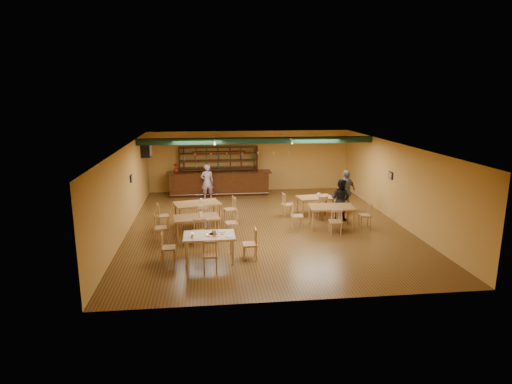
{
  "coord_description": "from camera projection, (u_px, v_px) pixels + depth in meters",
  "views": [
    {
      "loc": [
        -2.11,
        -15.2,
        4.84
      ],
      "look_at": [
        -0.3,
        0.6,
        1.15
      ],
      "focal_mm": 30.1,
      "sensor_mm": 36.0,
      "label": 1
    }
  ],
  "objects": [
    {
      "name": "ceiling_beam",
      "position": [
        257.0,
        141.0,
        18.1
      ],
      "size": [
        10.0,
        0.3,
        0.25
      ],
      "primitive_type": "cube",
      "color": "black",
      "rests_on": "ceiling"
    },
    {
      "name": "patron_bar",
      "position": [
        207.0,
        182.0,
        19.8
      ],
      "size": [
        0.66,
        0.5,
        1.65
      ],
      "primitive_type": "imported",
      "rotation": [
        0.0,
        0.0,
        3.33
      ],
      "color": "#84489D",
      "rests_on": "ground"
    },
    {
      "name": "near_table",
      "position": [
        210.0,
        248.0,
        12.58
      ],
      "size": [
        1.5,
        0.97,
        0.8
      ],
      "primitive_type": "cube",
      "rotation": [
        0.0,
        0.0,
        0.01
      ],
      "color": "#D6B790",
      "rests_on": "ground"
    },
    {
      "name": "side_plate",
      "position": [
        230.0,
        236.0,
        12.35
      ],
      "size": [
        0.22,
        0.22,
        0.01
      ],
      "primitive_type": "cylinder",
      "rotation": [
        0.0,
        0.0,
        0.01
      ],
      "color": "white",
      "rests_on": "near_table"
    },
    {
      "name": "back_bar_hutch",
      "position": [
        219.0,
        169.0,
        21.2
      ],
      "size": [
        3.87,
        0.4,
        2.28
      ],
      "primitive_type": "cube",
      "color": "#35160A",
      "rests_on": "ground"
    },
    {
      "name": "poinsettia",
      "position": [
        176.0,
        168.0,
        20.32
      ],
      "size": [
        0.31,
        0.31,
        0.43
      ],
      "primitive_type": "imported",
      "rotation": [
        0.0,
        0.0,
        0.35
      ],
      "color": "maroon",
      "rests_on": "bar_counter"
    },
    {
      "name": "pizza_server",
      "position": [
        218.0,
        233.0,
        12.57
      ],
      "size": [
        0.31,
        0.26,
        0.0
      ],
      "primitive_type": "cube",
      "rotation": [
        0.0,
        0.0,
        -0.63
      ],
      "color": "silver",
      "rests_on": "pizza_tray"
    },
    {
      "name": "picture_left",
      "position": [
        131.0,
        179.0,
        16.07
      ],
      "size": [
        0.04,
        0.34,
        0.28
      ],
      "primitive_type": "cube",
      "color": "black",
      "rests_on": "wall_left"
    },
    {
      "name": "track_rail_right",
      "position": [
        287.0,
        137.0,
        18.82
      ],
      "size": [
        0.05,
        2.5,
        0.05
      ],
      "primitive_type": "cube",
      "color": "silver",
      "rests_on": "ceiling"
    },
    {
      "name": "parmesan_shaker",
      "position": [
        192.0,
        235.0,
        12.27
      ],
      "size": [
        0.07,
        0.07,
        0.11
      ],
      "primitive_type": "cylinder",
      "rotation": [
        0.0,
        0.0,
        0.01
      ],
      "color": "#EAE5C6",
      "rests_on": "near_table"
    },
    {
      "name": "patron_right_b",
      "position": [
        346.0,
        191.0,
        17.66
      ],
      "size": [
        1.1,
        0.89,
        1.75
      ],
      "primitive_type": "imported",
      "rotation": [
        0.0,
        0.0,
        3.68
      ],
      "color": "slate",
      "rests_on": "ground"
    },
    {
      "name": "patron_right_a",
      "position": [
        340.0,
        199.0,
        16.71
      ],
      "size": [
        0.98,
        0.97,
        1.59
      ],
      "primitive_type": "imported",
      "rotation": [
        0.0,
        0.0,
        2.42
      ],
      "color": "black",
      "rests_on": "ground"
    },
    {
      "name": "pizza_tray",
      "position": [
        213.0,
        234.0,
        12.5
      ],
      "size": [
        0.52,
        0.52,
        0.01
      ],
      "primitive_type": "cylinder",
      "rotation": [
        0.0,
        0.0,
        0.37
      ],
      "color": "silver",
      "rests_on": "near_table"
    },
    {
      "name": "bar_counter",
      "position": [
        219.0,
        183.0,
        20.72
      ],
      "size": [
        5.0,
        0.85,
        1.13
      ],
      "primitive_type": "cube",
      "color": "#35160A",
      "rests_on": "ground"
    },
    {
      "name": "dining_table_c",
      "position": [
        197.0,
        227.0,
        14.55
      ],
      "size": [
        1.62,
        1.1,
        0.76
      ],
      "primitive_type": "cube",
      "rotation": [
        0.0,
        0.0,
        0.14
      ],
      "color": "#AB763C",
      "rests_on": "ground"
    },
    {
      "name": "dining_table_a",
      "position": [
        198.0,
        214.0,
        16.09
      ],
      "size": [
        1.86,
        1.38,
        0.83
      ],
      "primitive_type": "cube",
      "rotation": [
        0.0,
        0.0,
        0.26
      ],
      "color": "#AB763C",
      "rests_on": "ground"
    },
    {
      "name": "floor",
      "position": [
        266.0,
        225.0,
        16.04
      ],
      "size": [
        12.0,
        12.0,
        0.0
      ],
      "primitive_type": "plane",
      "color": "#503316",
      "rests_on": "ground"
    },
    {
      "name": "picture_right",
      "position": [
        391.0,
        175.0,
        16.69
      ],
      "size": [
        0.04,
        0.34,
        0.28
      ],
      "primitive_type": "cube",
      "color": "black",
      "rests_on": "wall_right"
    },
    {
      "name": "dining_table_d",
      "position": [
        331.0,
        217.0,
        15.7
      ],
      "size": [
        1.69,
        1.09,
        0.81
      ],
      "primitive_type": "cube",
      "rotation": [
        0.0,
        0.0,
        -0.08
      ],
      "color": "#AB763C",
      "rests_on": "ground"
    },
    {
      "name": "ac_unit",
      "position": [
        146.0,
        150.0,
        19.04
      ],
      "size": [
        0.34,
        0.7,
        0.48
      ],
      "primitive_type": "cube",
      "color": "silver",
      "rests_on": "wall_left"
    },
    {
      "name": "napkin_stack",
      "position": [
        222.0,
        232.0,
        12.73
      ],
      "size": [
        0.24,
        0.21,
        0.03
      ],
      "primitive_type": "cube",
      "rotation": [
        0.0,
        0.0,
        0.36
      ],
      "color": "white",
      "rests_on": "near_table"
    },
    {
      "name": "track_rail_left",
      "position": [
        214.0,
        138.0,
        18.46
      ],
      "size": [
        0.05,
        2.5,
        0.05
      ],
      "primitive_type": "cube",
      "color": "silver",
      "rests_on": "ceiling"
    },
    {
      "name": "dining_table_b",
      "position": [
        315.0,
        205.0,
        17.49
      ],
      "size": [
        1.52,
        1.02,
        0.71
      ],
      "primitive_type": "cube",
      "rotation": [
        0.0,
        0.0,
        0.13
      ],
      "color": "#AB763C",
      "rests_on": "ground"
    }
  ]
}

